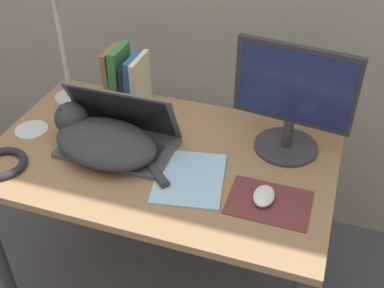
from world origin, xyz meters
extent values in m
cube|color=#93704C|center=(0.00, 0.36, 0.74)|extent=(1.18, 0.72, 0.03)
cylinder|color=#38383D|center=(-0.54, 0.05, 0.36)|extent=(0.04, 0.04, 0.72)
cylinder|color=#38383D|center=(-0.54, 0.67, 0.36)|extent=(0.04, 0.04, 0.72)
cylinder|color=#38383D|center=(0.54, 0.67, 0.36)|extent=(0.04, 0.04, 0.72)
cube|color=#4C4C51|center=(-0.15, 0.34, 0.76)|extent=(0.39, 0.23, 0.02)
cube|color=#28282D|center=(-0.15, 0.33, 0.77)|extent=(0.32, 0.12, 0.00)
cube|color=#4C4C51|center=(-0.15, 0.40, 0.87)|extent=(0.39, 0.11, 0.21)
cube|color=black|center=(-0.15, 0.40, 0.87)|extent=(0.35, 0.09, 0.18)
ellipsoid|color=#333338|center=(-0.17, 0.29, 0.81)|extent=(0.40, 0.29, 0.11)
sphere|color=#333338|center=(-0.33, 0.35, 0.84)|extent=(0.12, 0.12, 0.12)
cone|color=#333338|center=(-0.34, 0.38, 0.88)|extent=(0.04, 0.04, 0.03)
cone|color=#333338|center=(-0.34, 0.32, 0.88)|extent=(0.04, 0.04, 0.03)
cylinder|color=#333338|center=(0.03, 0.24, 0.77)|extent=(0.13, 0.12, 0.03)
cylinder|color=#333338|center=(0.40, 0.53, 0.76)|extent=(0.22, 0.22, 0.01)
cylinder|color=#333338|center=(0.40, 0.53, 0.82)|extent=(0.04, 0.04, 0.10)
cube|color=#28282D|center=(0.40, 0.53, 1.00)|extent=(0.40, 0.07, 0.27)
cube|color=navy|center=(0.40, 0.52, 1.00)|extent=(0.36, 0.05, 0.24)
cube|color=brown|center=(0.40, 0.24, 0.75)|extent=(0.25, 0.18, 0.00)
ellipsoid|color=silver|center=(0.38, 0.25, 0.77)|extent=(0.06, 0.10, 0.03)
cube|color=olive|center=(-0.30, 0.62, 0.87)|extent=(0.03, 0.13, 0.23)
cube|color=#387A42|center=(-0.26, 0.62, 0.87)|extent=(0.04, 0.14, 0.24)
cube|color=#232328|center=(-0.23, 0.62, 0.84)|extent=(0.03, 0.12, 0.19)
cube|color=#285B93|center=(-0.21, 0.62, 0.86)|extent=(0.03, 0.13, 0.21)
cube|color=beige|center=(-0.18, 0.62, 0.86)|extent=(0.02, 0.15, 0.21)
cylinder|color=beige|center=(-0.47, 0.58, 0.76)|extent=(0.13, 0.13, 0.01)
cylinder|color=beige|center=(-0.47, 0.58, 0.99)|extent=(0.02, 0.02, 0.45)
torus|color=#232328|center=(-0.47, 0.13, 0.76)|extent=(0.16, 0.16, 0.03)
cube|color=#99C6E0|center=(0.14, 0.27, 0.76)|extent=(0.26, 0.30, 0.01)
cylinder|color=silver|center=(-0.51, 0.35, 0.75)|extent=(0.12, 0.12, 0.00)
camera|label=1|loc=(0.51, -0.84, 1.78)|focal=45.00mm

